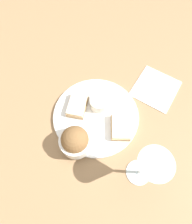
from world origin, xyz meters
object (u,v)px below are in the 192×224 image
object	(u,v)px
sauce_ramekin	(99,103)
cheese_toast_far	(121,127)
cheese_toast_near	(77,105)
napkin	(156,88)
wine_glass	(149,167)
salad_bowl	(75,141)

from	to	relation	value
sauce_ramekin	cheese_toast_far	size ratio (longest dim) A/B	0.63
cheese_toast_near	napkin	world-z (taller)	cheese_toast_near
sauce_ramekin	wine_glass	size ratio (longest dim) A/B	0.35
cheese_toast_far	wine_glass	bearing A→B (deg)	35.71
salad_bowl	napkin	world-z (taller)	salad_bowl
salad_bowl	sauce_ramekin	bearing A→B (deg)	168.58
sauce_ramekin	napkin	xyz separation A→B (m)	(-0.13, 0.18, -0.03)
salad_bowl	sauce_ramekin	distance (m)	0.15
sauce_ramekin	napkin	world-z (taller)	sauce_ramekin
salad_bowl	napkin	distance (m)	0.35
sauce_ramekin	cheese_toast_near	world-z (taller)	sauce_ramekin
salad_bowl	napkin	xyz separation A→B (m)	(-0.28, 0.21, -0.05)
cheese_toast_far	napkin	size ratio (longest dim) A/B	0.51
cheese_toast_far	napkin	world-z (taller)	cheese_toast_far
salad_bowl	cheese_toast_near	distance (m)	0.13
wine_glass	salad_bowl	bearing A→B (deg)	-97.92
cheese_toast_near	napkin	xyz separation A→B (m)	(-0.16, 0.24, -0.02)
sauce_ramekin	napkin	bearing A→B (deg)	126.25
salad_bowl	cheese_toast_near	size ratio (longest dim) A/B	1.05
wine_glass	napkin	xyz separation A→B (m)	(-0.30, 0.01, -0.11)
napkin	wine_glass	bearing A→B (deg)	-1.80
napkin	sauce_ramekin	bearing A→B (deg)	-53.75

